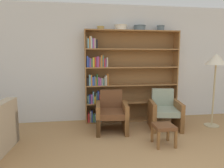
% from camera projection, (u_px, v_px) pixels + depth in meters
% --- Properties ---
extents(wall_back, '(12.00, 0.06, 2.75)m').
position_uv_depth(wall_back, '(136.00, 64.00, 4.92)').
color(wall_back, silver).
rests_on(wall_back, ground).
extents(bookshelf, '(2.22, 0.30, 2.15)m').
position_uv_depth(bookshelf, '(124.00, 77.00, 4.75)').
color(bookshelf, olive).
rests_on(bookshelf, ground).
extents(bowl_stoneware, '(0.17, 0.17, 0.08)m').
position_uv_depth(bowl_stoneware, '(101.00, 28.00, 4.49)').
color(bowl_stoneware, tan).
rests_on(bowl_stoneware, bookshelf).
extents(bowl_terracotta, '(0.29, 0.29, 0.12)m').
position_uv_depth(bowl_terracotta, '(121.00, 27.00, 4.56)').
color(bowl_terracotta, silver).
rests_on(bowl_terracotta, bookshelf).
extents(bowl_cream, '(0.28, 0.28, 0.12)m').
position_uv_depth(bowl_cream, '(140.00, 28.00, 4.62)').
color(bowl_cream, slate).
rests_on(bowl_cream, bookshelf).
extents(bowl_slate, '(0.19, 0.19, 0.12)m').
position_uv_depth(bowl_slate, '(161.00, 28.00, 4.70)').
color(bowl_slate, slate).
rests_on(bowl_slate, bookshelf).
extents(armchair_leather, '(0.70, 0.73, 0.83)m').
position_uv_depth(armchair_leather, '(112.00, 113.00, 4.18)').
color(armchair_leather, brown).
rests_on(armchair_leather, ground).
extents(armchair_cushioned, '(0.75, 0.78, 0.83)m').
position_uv_depth(armchair_cushioned, '(164.00, 111.00, 4.35)').
color(armchair_cushioned, brown).
rests_on(armchair_cushioned, ground).
extents(floor_lamp, '(0.46, 0.46, 1.61)m').
position_uv_depth(floor_lamp, '(216.00, 63.00, 4.31)').
color(floor_lamp, tan).
rests_on(floor_lamp, ground).
extents(footstool, '(0.35, 0.35, 0.37)m').
position_uv_depth(footstool, '(164.00, 129.00, 3.49)').
color(footstool, brown).
rests_on(footstool, ground).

